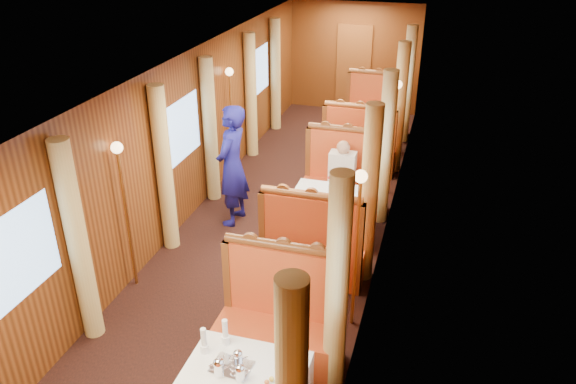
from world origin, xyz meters
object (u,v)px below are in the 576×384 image
at_px(banquette_far_aft, 375,115).
at_px(teapot_left, 219,369).
at_px(table_mid, 330,216).
at_px(passenger, 342,170).
at_px(banquette_mid_fwd, 313,250).
at_px(tea_tray, 231,367).
at_px(rose_vase_mid, 330,181).
at_px(rose_vase_far, 368,106).
at_px(steward, 232,166).
at_px(table_far, 367,133).
at_px(banquette_near_aft, 280,324).
at_px(banquette_far_fwd, 359,150).
at_px(teapot_right, 240,374).
at_px(banquette_mid_aft, 343,184).
at_px(teapot_back, 238,359).

bearing_deg(banquette_far_aft, teapot_left, -91.32).
xyz_separation_m(table_mid, passenger, (-0.00, 0.81, 0.37)).
distance_m(banquette_mid_fwd, tea_tray, 2.54).
xyz_separation_m(banquette_mid_fwd, rose_vase_mid, (-0.01, 1.02, 0.50)).
relative_size(table_mid, teapot_left, 6.38).
xyz_separation_m(banquette_mid_fwd, rose_vase_far, (-0.03, 4.51, 0.50)).
bearing_deg(banquette_far_aft, tea_tray, -90.86).
bearing_deg(rose_vase_mid, steward, 175.63).
height_order(table_far, teapot_left, teapot_left).
bearing_deg(banquette_near_aft, banquette_mid_fwd, 90.00).
bearing_deg(teapot_left, banquette_far_fwd, 73.32).
relative_size(banquette_mid_fwd, table_far, 1.28).
bearing_deg(table_mid, teapot_left, -92.96).
bearing_deg(passenger, rose_vase_mid, -90.90).
bearing_deg(rose_vase_far, banquette_near_aft, -89.75).
bearing_deg(teapot_right, teapot_left, 156.15).
bearing_deg(rose_vase_mid, passenger, 89.10).
bearing_deg(banquette_far_aft, steward, -109.06).
height_order(table_far, banquette_far_fwd, banquette_far_fwd).
bearing_deg(tea_tray, passenger, 88.40).
bearing_deg(banquette_far_aft, banquette_near_aft, -90.00).
distance_m(banquette_near_aft, teapot_left, 1.23).
bearing_deg(banquette_mid_fwd, table_mid, 90.00).
height_order(banquette_mid_aft, rose_vase_far, banquette_mid_aft).
bearing_deg(steward, teapot_left, 23.01).
distance_m(tea_tray, passenger, 4.35).
xyz_separation_m(table_mid, banquette_mid_aft, (0.00, 1.01, 0.05)).
distance_m(teapot_left, steward, 3.99).
bearing_deg(teapot_left, banquette_far_aft, 73.76).
distance_m(banquette_far_aft, teapot_right, 8.16).
bearing_deg(steward, banquette_far_aft, 164.49).
bearing_deg(rose_vase_far, table_mid, -89.58).
bearing_deg(teapot_right, rose_vase_far, 67.61).
bearing_deg(table_far, banquette_mid_fwd, -90.00).
distance_m(banquette_mid_fwd, rose_vase_far, 4.54).
xyz_separation_m(banquette_far_fwd, banquette_far_aft, (0.00, 2.03, 0.00)).
bearing_deg(passenger, banquette_far_aft, 90.00).
xyz_separation_m(steward, passenger, (1.52, 0.69, -0.18)).
distance_m(banquette_mid_aft, passenger, 0.38).
bearing_deg(teapot_back, rose_vase_mid, 73.62).
height_order(tea_tray, teapot_back, teapot_back).
relative_size(table_mid, table_far, 1.00).
relative_size(teapot_left, teapot_back, 1.14).
relative_size(banquette_near_aft, steward, 0.72).
relative_size(tea_tray, passenger, 0.45).
bearing_deg(teapot_back, banquette_far_fwd, 73.94).
xyz_separation_m(banquette_near_aft, rose_vase_far, (-0.03, 5.98, 0.50)).
bearing_deg(teapot_left, banquette_near_aft, 65.79).
bearing_deg(banquette_far_fwd, teapot_back, -90.74).
distance_m(banquette_far_fwd, tea_tray, 6.03).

